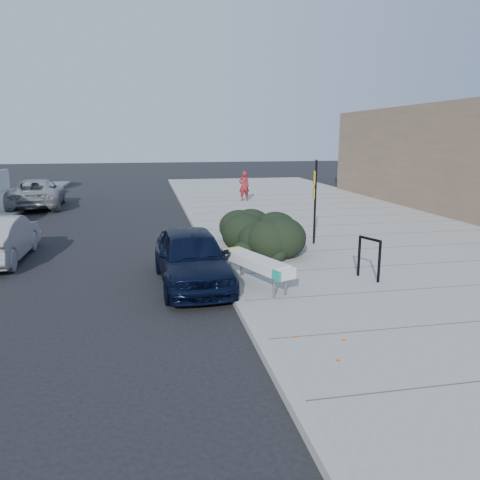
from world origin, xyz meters
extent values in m
plane|color=black|center=(0.00, 0.00, 0.00)|extent=(120.00, 120.00, 0.00)
cube|color=gray|center=(5.60, 5.00, 0.07)|extent=(11.20, 50.00, 0.15)
cube|color=#9E9E99|center=(0.00, 5.00, 0.08)|extent=(0.22, 50.00, 0.17)
cylinder|color=gray|center=(0.78, 0.07, 0.37)|extent=(0.05, 0.05, 0.45)
cylinder|color=gray|center=(1.08, 0.18, 0.37)|extent=(0.05, 0.05, 0.45)
cylinder|color=gray|center=(0.12, 1.73, 0.37)|extent=(0.05, 0.05, 0.45)
cylinder|color=gray|center=(0.42, 1.85, 0.37)|extent=(0.05, 0.05, 0.45)
cylinder|color=gray|center=(0.45, 0.90, 0.56)|extent=(0.70, 1.68, 0.04)
cylinder|color=gray|center=(0.75, 1.01, 0.56)|extent=(0.70, 1.68, 0.04)
cube|color=#B2B2B2|center=(0.60, 0.96, 0.72)|extent=(1.30, 2.36, 0.25)
cube|color=yellow|center=(0.26, 1.82, 0.85)|extent=(0.62, 0.61, 0.02)
cube|color=teal|center=(0.78, -0.11, 0.72)|extent=(0.15, 0.27, 0.22)
cylinder|color=black|center=(3.58, 0.67, 0.66)|extent=(0.07, 0.07, 1.02)
cylinder|color=black|center=(3.34, 1.28, 0.66)|extent=(0.07, 0.07, 1.02)
cylinder|color=black|center=(3.46, 0.98, 1.17)|extent=(0.30, 0.64, 0.07)
cube|color=black|center=(3.50, 5.00, 1.53)|extent=(0.08, 0.08, 2.75)
cube|color=yellow|center=(3.45, 5.01, 2.32)|extent=(0.09, 0.31, 0.44)
cube|color=yellow|center=(3.45, 5.01, 1.82)|extent=(0.08, 0.29, 0.34)
ellipsoid|color=black|center=(1.54, 4.79, 0.81)|extent=(2.38, 3.80, 1.33)
imported|color=black|center=(-0.84, 1.86, 0.71)|extent=(1.88, 4.23, 1.41)
imported|color=#989B9D|center=(-7.50, 16.51, 0.74)|extent=(2.92, 5.54, 1.49)
imported|color=maroon|center=(3.40, 15.93, 0.97)|extent=(0.63, 0.45, 1.63)
camera|label=1|loc=(-1.85, -9.37, 3.62)|focal=35.00mm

